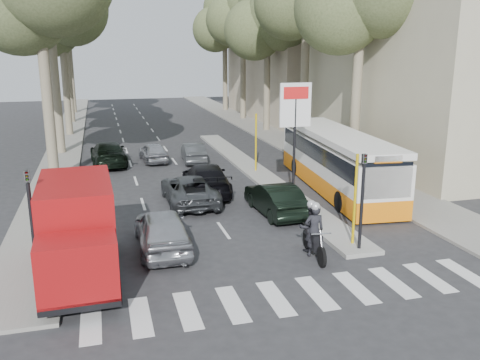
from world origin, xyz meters
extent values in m
plane|color=#28282B|center=(0.00, 0.00, 0.00)|extent=(120.00, 120.00, 0.00)
cube|color=gray|center=(8.60, 25.00, 0.06)|extent=(3.20, 70.00, 0.12)
cube|color=gray|center=(-8.00, 28.00, 0.06)|extent=(2.40, 64.00, 0.12)
cube|color=gray|center=(3.25, 11.00, 0.08)|extent=(1.50, 26.00, 0.16)
cube|color=#B3AD8E|center=(15.50, 12.00, 9.00)|extent=(11.00, 18.00, 18.00)
cube|color=#B7A88E|center=(15.50, 34.00, 8.00)|extent=(11.00, 20.00, 16.00)
cylinder|color=yellow|center=(3.25, -1.00, 1.75)|extent=(0.10, 0.10, 3.50)
cylinder|color=yellow|center=(3.25, 5.00, 1.75)|extent=(0.10, 0.10, 3.50)
cylinder|color=yellow|center=(3.25, 11.00, 1.75)|extent=(0.10, 0.10, 3.50)
cylinder|color=black|center=(3.25, 5.00, 2.60)|extent=(0.12, 0.12, 5.20)
cube|color=white|center=(3.25, 5.00, 4.60)|extent=(1.50, 0.10, 2.00)
cube|color=red|center=(3.25, 4.94, 5.15)|extent=(1.20, 0.02, 0.55)
cylinder|color=black|center=(3.25, -1.50, 1.60)|extent=(0.12, 0.12, 3.20)
imported|color=black|center=(3.25, -1.50, 3.10)|extent=(0.16, 0.41, 1.00)
cylinder|color=black|center=(-7.60, -1.00, 1.60)|extent=(0.12, 0.12, 3.20)
imported|color=black|center=(-7.60, -1.00, 3.10)|extent=(0.16, 0.41, 1.00)
cylinder|color=#6B604C|center=(-8.00, 12.00, 4.20)|extent=(0.56, 0.56, 8.40)
sphere|color=#3E4A29|center=(-9.00, 12.60, 9.30)|extent=(5.20, 5.20, 5.20)
cylinder|color=#6B604C|center=(-8.10, 20.00, 4.48)|extent=(0.56, 0.56, 8.96)
sphere|color=#3E4A29|center=(-9.10, 20.60, 9.92)|extent=(5.20, 5.20, 5.20)
cylinder|color=#6B604C|center=(-7.90, 28.00, 4.06)|extent=(0.56, 0.56, 8.12)
sphere|color=#3E4A29|center=(-8.90, 28.60, 8.99)|extent=(5.20, 5.20, 5.20)
sphere|color=#3E4A29|center=(-7.00, 27.20, 10.15)|extent=(5.80, 5.80, 5.80)
cylinder|color=#6B604C|center=(-8.00, 36.00, 4.76)|extent=(0.56, 0.56, 9.52)
sphere|color=#3E4A29|center=(-9.00, 36.60, 10.54)|extent=(5.20, 5.20, 5.20)
cylinder|color=#6B604C|center=(-8.10, 44.00, 4.34)|extent=(0.56, 0.56, 8.68)
sphere|color=#3E4A29|center=(-9.10, 44.60, 9.61)|extent=(5.20, 5.20, 5.20)
sphere|color=#3E4A29|center=(-7.20, 43.20, 10.85)|extent=(5.80, 5.80, 5.80)
sphere|color=#3E4A29|center=(-7.90, 45.10, 12.09)|extent=(4.80, 4.80, 4.80)
cylinder|color=#6B604C|center=(9.00, 10.00, 4.20)|extent=(0.56, 0.56, 8.40)
sphere|color=#3E4A29|center=(8.00, 10.60, 9.30)|extent=(5.20, 5.20, 5.20)
cylinder|color=#6B604C|center=(9.10, 18.00, 4.62)|extent=(0.56, 0.56, 9.24)
sphere|color=#3E4A29|center=(8.10, 18.60, 10.23)|extent=(5.20, 5.20, 5.20)
cylinder|color=#6B604C|center=(8.90, 26.00, 3.92)|extent=(0.56, 0.56, 7.84)
sphere|color=#3E4A29|center=(7.90, 26.60, 8.68)|extent=(5.20, 5.20, 5.20)
sphere|color=#3E4A29|center=(9.80, 25.20, 9.80)|extent=(5.80, 5.80, 5.80)
sphere|color=#3E4A29|center=(9.10, 27.10, 10.92)|extent=(4.80, 4.80, 4.80)
cylinder|color=#6B604C|center=(9.00, 34.00, 4.48)|extent=(0.56, 0.56, 8.96)
sphere|color=#3E4A29|center=(8.00, 34.60, 9.92)|extent=(5.20, 5.20, 5.20)
sphere|color=#3E4A29|center=(9.90, 33.20, 11.20)|extent=(5.80, 5.80, 5.80)
cylinder|color=#6B604C|center=(9.10, 42.00, 4.20)|extent=(0.56, 0.56, 8.40)
sphere|color=#3E4A29|center=(8.10, 42.60, 9.30)|extent=(5.20, 5.20, 5.20)
sphere|color=#3E4A29|center=(10.00, 41.20, 10.50)|extent=(5.80, 5.80, 5.80)
sphere|color=#3E4A29|center=(9.30, 43.10, 11.70)|extent=(4.80, 4.80, 4.80)
imported|color=#AFB2B8|center=(-3.50, 0.67, 0.76)|extent=(1.81, 4.47, 1.52)
imported|color=black|center=(1.80, 3.46, 0.70)|extent=(1.68, 4.32, 1.40)
imported|color=#43464A|center=(-1.57, 6.00, 0.68)|extent=(2.28, 4.90, 1.36)
imported|color=black|center=(-0.44, 7.52, 0.75)|extent=(2.53, 5.34, 1.51)
imported|color=#A2A4AA|center=(-2.19, 15.76, 0.63)|extent=(1.77, 3.80, 1.26)
imported|color=#464A4D|center=(0.27, 15.00, 0.62)|extent=(1.54, 3.84, 1.24)
imported|color=black|center=(-5.02, 15.55, 0.74)|extent=(2.30, 5.19, 1.48)
cube|color=black|center=(-6.30, -1.23, 0.53)|extent=(2.24, 5.80, 0.24)
cylinder|color=black|center=(-7.21, -3.17, 0.43)|extent=(0.31, 0.87, 0.86)
cylinder|color=black|center=(-5.30, -3.12, 0.43)|extent=(0.31, 0.87, 0.86)
cylinder|color=black|center=(-7.30, 0.47, 0.43)|extent=(0.31, 0.87, 0.86)
cylinder|color=black|center=(-5.38, 0.52, 0.43)|extent=(0.31, 0.87, 0.86)
cube|color=maroon|center=(-6.25, -3.43, 1.39)|extent=(2.14, 1.39, 1.63)
cube|color=black|center=(-6.23, -4.05, 1.58)|extent=(1.92, 0.12, 0.86)
cube|color=maroon|center=(-6.32, -0.46, 1.87)|extent=(2.30, 4.07, 2.39)
cube|color=orange|center=(6.20, 6.53, 0.55)|extent=(3.54, 11.61, 0.89)
cube|color=white|center=(6.20, 6.53, 1.74)|extent=(3.54, 11.61, 1.49)
cube|color=black|center=(6.20, 6.53, 2.04)|extent=(3.51, 11.15, 0.84)
cube|color=white|center=(6.20, 6.53, 2.83)|extent=(3.54, 11.61, 0.30)
cube|color=black|center=(5.67, 0.87, 1.89)|extent=(2.18, 0.26, 1.49)
cube|color=orange|center=(5.67, 0.87, 2.76)|extent=(1.19, 0.17, 0.32)
cylinder|color=black|center=(4.74, 3.00, 0.45)|extent=(0.37, 0.98, 0.95)
cylinder|color=black|center=(6.98, 2.79, 0.45)|extent=(0.37, 0.98, 0.95)
cylinder|color=black|center=(5.40, 10.05, 0.45)|extent=(0.37, 0.98, 0.95)
cylinder|color=black|center=(7.64, 9.84, 0.45)|extent=(0.37, 0.98, 0.95)
cylinder|color=black|center=(1.42, -2.33, 0.35)|extent=(0.18, 0.72, 0.71)
cylinder|color=black|center=(1.58, -0.67, 0.35)|extent=(0.18, 0.72, 0.71)
cylinder|color=silver|center=(1.42, -2.25, 0.77)|extent=(0.11, 0.45, 0.89)
cube|color=black|center=(1.51, -1.44, 0.50)|extent=(0.33, 0.85, 0.33)
cube|color=black|center=(1.48, -1.67, 0.80)|extent=(0.38, 0.53, 0.24)
cube|color=black|center=(1.54, -1.11, 0.73)|extent=(0.38, 0.75, 0.13)
cylinder|color=silver|center=(1.43, -2.18, 1.13)|extent=(0.69, 0.11, 0.04)
imported|color=black|center=(1.51, -1.44, 0.99)|extent=(0.72, 0.51, 1.86)
imported|color=black|center=(1.55, -1.00, 0.93)|extent=(0.89, 0.55, 1.74)
sphere|color=#B2B2B7|center=(1.50, -1.50, 1.86)|extent=(0.31, 0.31, 0.31)
sphere|color=#B2B2B7|center=(1.55, -1.04, 1.79)|extent=(0.31, 0.31, 0.31)
imported|color=#362D43|center=(8.64, 10.58, 0.98)|extent=(0.79, 1.11, 1.72)
imported|color=#655A4C|center=(9.21, 6.58, 1.11)|extent=(1.38, 1.16, 1.98)
camera|label=1|loc=(-5.42, -16.73, 7.07)|focal=38.00mm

